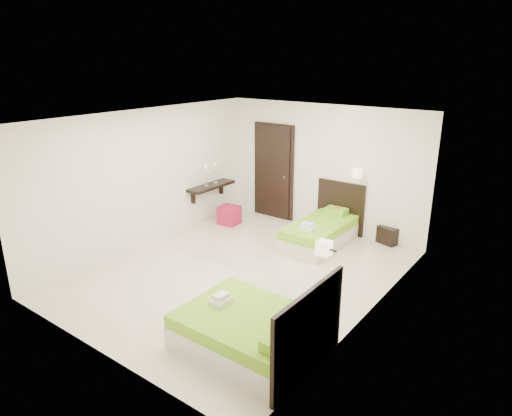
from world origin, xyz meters
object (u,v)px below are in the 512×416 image
Objects in this scene: bed_double at (255,331)px; ottoman at (229,215)px; nightstand at (389,235)px; bed_single at (322,231)px.

bed_double reaches higher than ottoman.
nightstand is (0.06, 4.32, -0.09)m from bed_double.
bed_double reaches higher than bed_single.
bed_double is at bearing -46.07° from ottoman.
ottoman is at bearing 133.93° from bed_double.
bed_single is 4.31× the size of ottoman.
ottoman is (-3.21, -1.05, 0.03)m from nightstand.
bed_double is 4.32m from nightstand.
nightstand is 3.38m from ottoman.
bed_single is at bearing -124.80° from nightstand.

